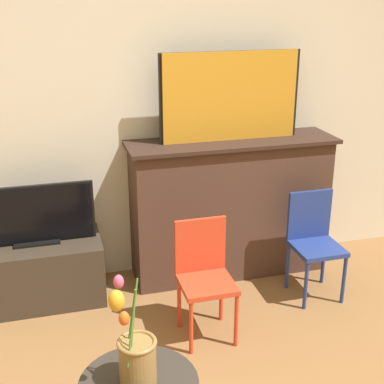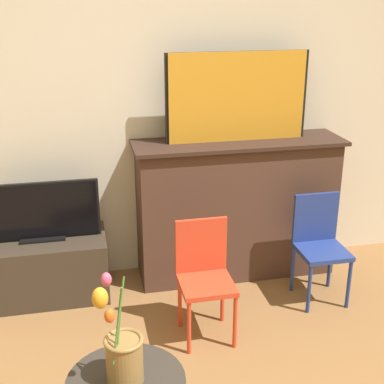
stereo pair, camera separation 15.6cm
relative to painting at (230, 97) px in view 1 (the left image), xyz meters
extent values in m
cube|color=beige|center=(-0.51, 0.21, 0.08)|extent=(8.00, 0.06, 2.70)
cube|color=#4C3328|center=(0.02, -0.01, -0.78)|extent=(1.37, 0.37, 0.98)
cube|color=#35231C|center=(0.02, -0.02, -0.30)|extent=(1.43, 0.41, 0.02)
cube|color=black|center=(0.00, 0.01, 0.00)|extent=(0.95, 0.02, 0.58)
cube|color=orange|center=(0.00, -0.01, 0.00)|extent=(0.91, 0.02, 0.58)
cube|color=#382D23|center=(-1.30, -0.06, -1.07)|extent=(0.80, 0.44, 0.41)
cube|color=black|center=(-1.30, -0.06, -0.85)|extent=(0.29, 0.12, 0.02)
cube|color=black|center=(-1.30, -0.05, -0.67)|extent=(0.75, 0.02, 0.39)
cube|color=black|center=(-1.30, -0.06, -0.67)|extent=(0.72, 0.02, 0.36)
cylinder|color=red|center=(-0.51, -0.87, -1.11)|extent=(0.02, 0.02, 0.34)
cylinder|color=red|center=(-0.24, -0.87, -1.11)|extent=(0.02, 0.02, 0.34)
cylinder|color=red|center=(-0.51, -0.60, -1.11)|extent=(0.02, 0.02, 0.34)
cylinder|color=red|center=(-0.24, -0.60, -1.11)|extent=(0.02, 0.02, 0.34)
cube|color=red|center=(-0.38, -0.74, -0.92)|extent=(0.30, 0.30, 0.03)
cube|color=red|center=(-0.38, -0.60, -0.74)|extent=(0.30, 0.02, 0.33)
cylinder|color=navy|center=(0.32, -0.63, -1.11)|extent=(0.02, 0.02, 0.34)
cylinder|color=navy|center=(0.59, -0.63, -1.11)|extent=(0.02, 0.02, 0.34)
cylinder|color=navy|center=(0.32, -0.36, -1.11)|extent=(0.02, 0.02, 0.34)
cylinder|color=navy|center=(0.59, -0.36, -1.11)|extent=(0.02, 0.02, 0.34)
cube|color=navy|center=(0.45, -0.49, -0.92)|extent=(0.30, 0.30, 0.03)
cube|color=navy|center=(0.45, -0.35, -0.74)|extent=(0.30, 0.02, 0.33)
cylinder|color=#332D28|center=(-0.91, -1.53, -0.86)|extent=(0.50, 0.50, 0.02)
cylinder|color=olive|center=(-0.91, -1.53, -0.75)|extent=(0.15, 0.15, 0.19)
torus|color=olive|center=(-0.91, -1.53, -0.66)|extent=(0.16, 0.16, 0.02)
cylinder|color=#477A2D|center=(-0.93, -1.55, -0.61)|extent=(0.04, 0.03, 0.22)
ellipsoid|color=orange|center=(-0.96, -1.57, -0.51)|extent=(0.04, 0.04, 0.06)
cylinder|color=#477A2D|center=(-0.92, -1.51, -0.57)|extent=(0.04, 0.06, 0.31)
ellipsoid|color=#E0517A|center=(-0.96, -1.46, -0.42)|extent=(0.04, 0.04, 0.06)
cylinder|color=#477A2D|center=(-0.93, -1.55, -0.55)|extent=(0.07, 0.09, 0.34)
ellipsoid|color=orange|center=(-0.99, -1.63, -0.39)|extent=(0.06, 0.06, 0.08)
camera|label=1|loc=(-1.17, -3.29, 0.65)|focal=50.00mm
camera|label=2|loc=(-1.02, -3.33, 0.65)|focal=50.00mm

